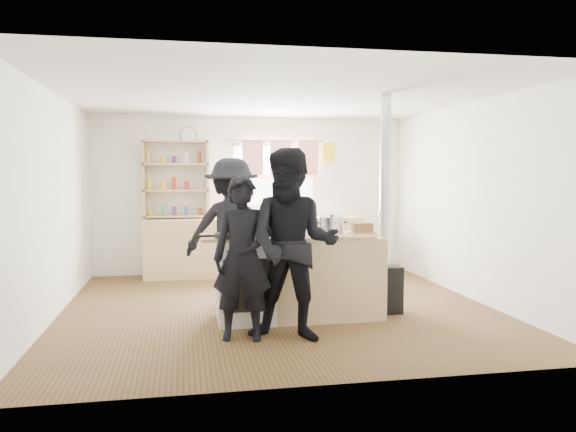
% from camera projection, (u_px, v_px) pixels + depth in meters
% --- Properties ---
extents(ground, '(5.00, 5.00, 0.01)m').
position_uv_depth(ground, '(278.00, 308.00, 6.69)').
color(ground, brown).
rests_on(ground, ground).
extents(back_counter, '(3.40, 0.55, 0.90)m').
position_uv_depth(back_counter, '(254.00, 246.00, 8.83)').
color(back_counter, '#D7B681').
rests_on(back_counter, ground).
extents(shelving_unit, '(1.00, 0.28, 1.20)m').
position_uv_depth(shelving_unit, '(176.00, 179.00, 8.65)').
color(shelving_unit, tan).
rests_on(shelving_unit, back_counter).
extents(thermos, '(0.10, 0.10, 0.28)m').
position_uv_depth(thermos, '(303.00, 208.00, 8.93)').
color(thermos, silver).
rests_on(thermos, back_counter).
extents(cooking_island, '(1.97, 0.64, 0.93)m').
position_uv_depth(cooking_island, '(299.00, 277.00, 6.14)').
color(cooking_island, white).
rests_on(cooking_island, ground).
extents(skillet_greens, '(0.31, 0.31, 0.05)m').
position_uv_depth(skillet_greens, '(229.00, 235.00, 5.78)').
color(skillet_greens, black).
rests_on(skillet_greens, cooking_island).
extents(roast_tray, '(0.44, 0.39, 0.08)m').
position_uv_depth(roast_tray, '(291.00, 231.00, 6.08)').
color(roast_tray, silver).
rests_on(roast_tray, cooking_island).
extents(stockpot_stove, '(0.22, 0.22, 0.18)m').
position_uv_depth(stockpot_stove, '(257.00, 226.00, 6.18)').
color(stockpot_stove, '#BABABC').
rests_on(stockpot_stove, cooking_island).
extents(stockpot_counter, '(0.28, 0.28, 0.21)m').
position_uv_depth(stockpot_counter, '(331.00, 225.00, 6.19)').
color(stockpot_counter, '#B5B5B7').
rests_on(stockpot_counter, cooking_island).
extents(bread_board, '(0.28, 0.20, 0.12)m').
position_uv_depth(bread_board, '(362.00, 229.00, 6.15)').
color(bread_board, tan).
rests_on(bread_board, cooking_island).
extents(flue_heater, '(0.35, 0.35, 2.50)m').
position_uv_depth(flue_heater, '(384.00, 256.00, 6.44)').
color(flue_heater, black).
rests_on(flue_heater, ground).
extents(person_near_left, '(0.63, 0.47, 1.57)m').
position_uv_depth(person_near_left, '(243.00, 258.00, 5.35)').
color(person_near_left, black).
rests_on(person_near_left, ground).
extents(person_near_right, '(1.08, 0.96, 1.84)m').
position_uv_depth(person_near_right, '(293.00, 245.00, 5.32)').
color(person_near_right, black).
rests_on(person_near_right, ground).
extents(person_far, '(1.28, 0.92, 1.78)m').
position_uv_depth(person_far, '(232.00, 231.00, 6.92)').
color(person_far, black).
rests_on(person_far, ground).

